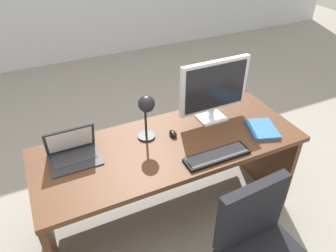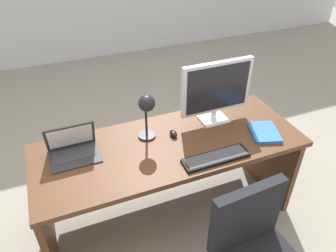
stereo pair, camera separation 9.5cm
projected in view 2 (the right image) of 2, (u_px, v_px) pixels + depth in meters
name	position (u px, v px, depth m)	size (l,w,h in m)	color
ground	(121.00, 119.00, 3.71)	(12.00, 12.00, 0.00)	gray
desk	(167.00, 162.00, 2.31)	(1.82, 0.70, 0.74)	#56331E
monitor	(217.00, 89.00, 2.23)	(0.53, 0.16, 0.46)	silver
laptop	(72.00, 145.00, 2.03)	(0.31, 0.24, 0.22)	#2D2D33
keyboard	(216.00, 158.00, 2.01)	(0.44, 0.12, 0.02)	black
mouse	(173.00, 134.00, 2.21)	(0.05, 0.08, 0.04)	black
desk_lamp	(147.00, 109.00, 2.06)	(0.12, 0.14, 0.34)	black
book	(264.00, 132.00, 2.23)	(0.25, 0.29, 0.03)	blue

